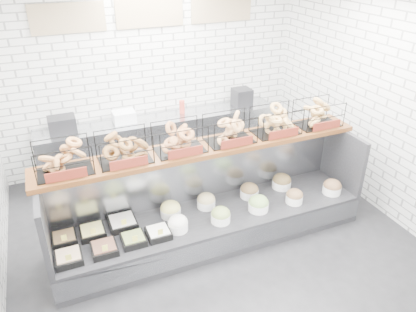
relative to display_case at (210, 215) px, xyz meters
name	(u,v)px	position (x,y,z in m)	size (l,w,h in m)	color
ground	(221,251)	(0.01, -0.34, -0.33)	(5.50, 5.50, 0.00)	black
room_shell	(202,80)	(0.01, 0.26, 1.73)	(5.02, 5.51, 3.01)	silver
display_case	(210,215)	(0.00, 0.00, 0.00)	(4.00, 0.90, 1.20)	black
bagel_shelf	(205,136)	(0.00, 0.18, 1.07)	(4.10, 0.50, 0.40)	#42220E
prep_counter	(162,141)	(0.00, 2.09, 0.14)	(4.00, 0.60, 1.20)	#93969B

